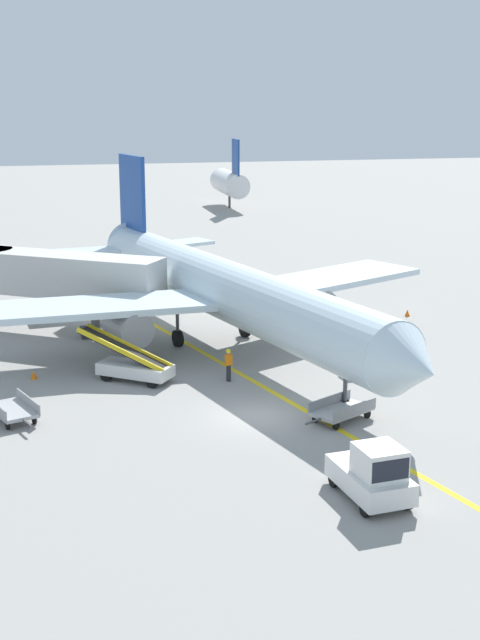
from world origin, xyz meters
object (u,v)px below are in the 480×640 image
Objects in this scene: safety_cone_nose_right at (265,331)px; safety_cone_wingtip_left at (407,313)px; safety_cone_nose_left at (34,375)px; baggage_cart_empty_trailing at (12,410)px; jet_bridge at (48,274)px; belt_loader_forward_hold at (133,366)px; baggage_tug_near_wing at (363,349)px; airliner at (223,289)px; ground_crew_marshaller at (229,364)px; pushback_tug at (373,474)px; baggage_cart_loaded at (342,410)px.

safety_cone_nose_right and safety_cone_wingtip_left have the same top height.
baggage_cart_empty_trailing is at bearing -99.60° from safety_cone_nose_left.
safety_cone_nose_left is at bearing -96.79° from jet_bridge.
safety_cone_nose_left is at bearing 163.49° from belt_loader_forward_hold.
baggage_tug_near_wing reaches higher than safety_cone_nose_left.
airliner is 9.16× the size of baggage_cart_empty_trailing.
baggage_cart_empty_trailing is (-18.11, -3.90, -0.46)m from baggage_tug_near_wing.
jet_bridge is 14.96m from ground_crew_marshaller.
pushback_tug is 16.93m from baggage_cart_empty_trailing.
baggage_cart_loaded is at bearing -60.84° from ground_crew_marshaller.
baggage_cart_empty_trailing is (-14.25, 3.50, 0.00)m from baggage_cart_loaded.
ground_crew_marshaller is at bearing 16.29° from baggage_cart_empty_trailing.
safety_cone_nose_right is (13.69, 5.64, 0.00)m from safety_cone_nose_left.
baggage_tug_near_wing is (16.02, -11.23, -2.62)m from jet_bridge.
airliner is 14.36m from safety_cone_wingtip_left.
pushback_tug is 22.79m from safety_cone_nose_right.
jet_bridge is 3.18× the size of pushback_tug.
pushback_tug is 20.65m from safety_cone_nose_left.
baggage_cart_loaded is (1.64, 7.79, -0.53)m from pushback_tug.
belt_loader_forward_hold is 10.77× the size of safety_cone_nose_right.
baggage_tug_near_wing reaches higher than safety_cone_wingtip_left.
baggage_tug_near_wing is at bearing 62.39° from baggage_cart_loaded.
safety_cone_nose_right is at bearing 38.96° from belt_loader_forward_hold.
safety_cone_wingtip_left is (6.80, 9.63, -0.71)m from baggage_tug_near_wing.
jet_bridge is at bearing 111.71° from pushback_tug.
ground_crew_marshaller is at bearing -15.53° from safety_cone_nose_left.
pushback_tug is 7.98m from baggage_cart_loaded.
ground_crew_marshaller reaches higher than baggage_cart_empty_trailing.
baggage_cart_loaded is (12.15, -18.63, -3.07)m from jet_bridge.
baggage_cart_empty_trailing is at bearing -151.50° from safety_cone_wingtip_left.
belt_loader_forward_hold is 11.43m from baggage_cart_loaded.
baggage_cart_empty_trailing is at bearing -163.71° from ground_crew_marshaller.
belt_loader_forward_hold is at bearing -16.51° from safety_cone_nose_left.
pushback_tug is 1.03× the size of baggage_cart_loaded.
safety_cone_nose_right is at bearing 63.76° from ground_crew_marshaller.
ground_crew_marshaller is (8.48, -12.04, -2.63)m from jet_bridge.
ground_crew_marshaller is (4.68, -1.21, 0.13)m from belt_loader_forward_hold.
baggage_tug_near_wing is 0.66× the size of baggage_cart_empty_trailing.
jet_bridge reaches higher than baggage_tug_near_wing.
belt_loader_forward_hold is at bearing -154.13° from safety_cone_wingtip_left.
baggage_cart_loaded is at bearing -43.01° from belt_loader_forward_hold.
safety_cone_wingtip_left is (12.30, 24.81, -0.77)m from pushback_tug.
belt_loader_forward_hold reaches higher than safety_cone_nose_left.
airliner is 13.81× the size of baggage_tug_near_wing.
jet_bridge is 27.32× the size of safety_cone_wingtip_left.
airliner is 79.13× the size of safety_cone_nose_left.
airliner is 20.57m from pushback_tug.
safety_cone_nose_left is 25.16m from safety_cone_wingtip_left.
safety_cone_nose_left is (-13.27, 9.25, -0.25)m from baggage_cart_loaded.
ground_crew_marshaller is 9.99m from safety_cone_nose_left.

